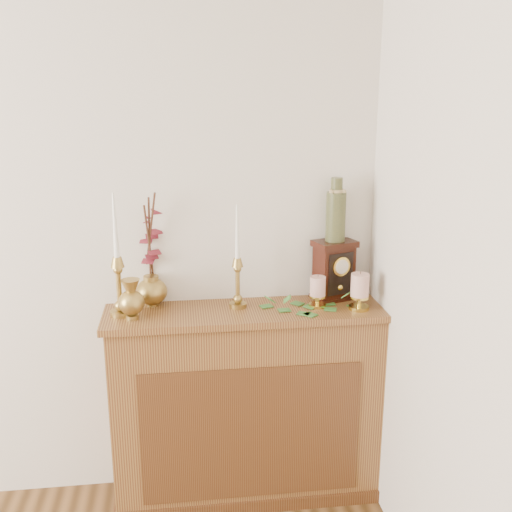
{
  "coord_description": "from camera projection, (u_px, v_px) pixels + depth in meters",
  "views": [
    {
      "loc": [
        1.12,
        -0.35,
        1.85
      ],
      "look_at": [
        1.44,
        2.05,
        1.18
      ],
      "focal_mm": 42.0,
      "sensor_mm": 36.0,
      "label": 1
    }
  ],
  "objects": [
    {
      "name": "console_shelf",
      "position": [
        247.0,
        410.0,
        2.75
      ],
      "size": [
        1.24,
        0.34,
        0.93
      ],
      "color": "olive",
      "rests_on": "ground"
    },
    {
      "name": "candlestick_left",
      "position": [
        118.0,
        277.0,
        2.5
      ],
      "size": [
        0.09,
        0.09,
        0.53
      ],
      "rotation": [
        0.0,
        0.0,
        -0.02
      ],
      "color": "#B59248",
      "rests_on": "console_shelf"
    },
    {
      "name": "candlestick_center",
      "position": [
        238.0,
        275.0,
        2.61
      ],
      "size": [
        0.08,
        0.08,
        0.46
      ],
      "rotation": [
        0.0,
        0.0,
        0.39
      ],
      "color": "#B59248",
      "rests_on": "console_shelf"
    },
    {
      "name": "bud_vase",
      "position": [
        131.0,
        300.0,
        2.48
      ],
      "size": [
        0.11,
        0.11,
        0.17
      ],
      "rotation": [
        0.0,
        0.0,
        -0.05
      ],
      "color": "#B59248",
      "rests_on": "console_shelf"
    },
    {
      "name": "ginger_jar",
      "position": [
        151.0,
        253.0,
        2.64
      ],
      "size": [
        0.21,
        0.22,
        0.52
      ],
      "rotation": [
        0.0,
        0.0,
        0.09
      ],
      "color": "#B59248",
      "rests_on": "console_shelf"
    },
    {
      "name": "pillar_candle_left",
      "position": [
        318.0,
        290.0,
        2.63
      ],
      "size": [
        0.08,
        0.08,
        0.15
      ],
      "rotation": [
        0.0,
        0.0,
        -0.26
      ],
      "color": "gold",
      "rests_on": "console_shelf"
    },
    {
      "name": "pillar_candle_right",
      "position": [
        360.0,
        290.0,
        2.6
      ],
      "size": [
        0.09,
        0.09,
        0.17
      ],
      "rotation": [
        0.0,
        0.0,
        -0.24
      ],
      "color": "gold",
      "rests_on": "console_shelf"
    },
    {
      "name": "ivy_garland",
      "position": [
        298.0,
        308.0,
        2.6
      ],
      "size": [
        0.5,
        0.22,
        0.09
      ],
      "rotation": [
        0.0,
        0.0,
        -0.16
      ],
      "color": "#356F2A",
      "rests_on": "console_shelf"
    },
    {
      "name": "mantel_clock",
      "position": [
        334.0,
        271.0,
        2.72
      ],
      "size": [
        0.21,
        0.18,
        0.27
      ],
      "rotation": [
        0.0,
        0.0,
        0.32
      ],
      "color": "black",
      "rests_on": "console_shelf"
    },
    {
      "name": "ceramic_vase",
      "position": [
        336.0,
        213.0,
        2.65
      ],
      "size": [
        0.09,
        0.09,
        0.28
      ],
      "rotation": [
        0.0,
        0.0,
        0.32
      ],
      "color": "#172F24",
      "rests_on": "mantel_clock"
    }
  ]
}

